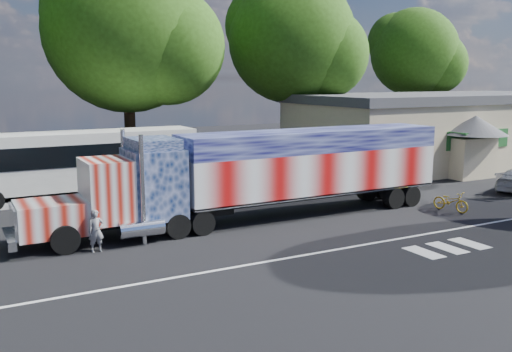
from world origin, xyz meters
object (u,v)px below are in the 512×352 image
woman (96,231)px  bicycle (451,201)px  tree_ne_a (294,40)px  tree_n_mid (130,31)px  tree_far_ne (416,53)px  semi_truck (267,172)px  coach_bus (83,163)px

woman → bicycle: (16.49, -1.51, -0.31)m
tree_ne_a → tree_n_mid: size_ratio=0.95×
bicycle → tree_far_ne: 26.99m
semi_truck → woman: semi_truck is taller
bicycle → tree_far_ne: bearing=38.5°
semi_truck → tree_n_mid: 15.72m
tree_ne_a → coach_bus: bearing=-163.2°
tree_far_ne → tree_n_mid: size_ratio=0.86×
woman → tree_ne_a: size_ratio=0.12×
bicycle → tree_far_ne: (16.36, 19.91, 8.05)m
semi_truck → tree_ne_a: bearing=54.0°
semi_truck → coach_bus: bearing=125.1°
semi_truck → tree_n_mid: tree_n_mid is taller
coach_bus → tree_far_ne: (31.16, 8.14, 6.71)m
woman → tree_far_ne: bearing=28.4°
semi_truck → bicycle: bearing=-18.5°
tree_far_ne → semi_truck: bearing=-145.6°
tree_ne_a → tree_n_mid: tree_n_mid is taller
bicycle → tree_n_mid: (-10.56, 16.76, 8.76)m
coach_bus → tree_n_mid: bearing=49.6°
coach_bus → tree_n_mid: 9.90m
coach_bus → tree_n_mid: tree_n_mid is taller
woman → bicycle: bearing=-6.1°
semi_truck → tree_n_mid: bearing=98.2°
woman → tree_n_mid: size_ratio=0.11×
semi_truck → tree_far_ne: bearing=34.4°
semi_truck → tree_far_ne: tree_far_ne is taller
coach_bus → bicycle: size_ratio=6.58×
bicycle → woman: bearing=162.6°
semi_truck → tree_n_mid: size_ratio=1.37×
bicycle → tree_n_mid: bearing=110.1°
semi_truck → tree_ne_a: (10.06, 13.84, 6.82)m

